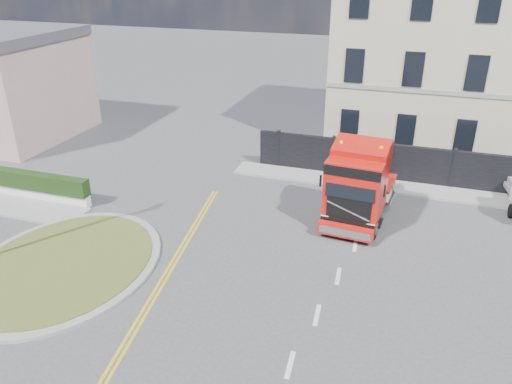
% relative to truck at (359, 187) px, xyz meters
% --- Properties ---
extents(ground, '(120.00, 120.00, 0.00)m').
position_rel_truck_xyz_m(ground, '(-2.96, -4.11, -1.63)').
color(ground, '#424244').
rests_on(ground, ground).
extents(traffic_island, '(6.80, 6.80, 0.17)m').
position_rel_truck_xyz_m(traffic_island, '(-9.96, -7.11, -1.55)').
color(traffic_island, gray).
rests_on(traffic_island, ground).
extents(hedge_wall, '(8.00, 0.55, 1.35)m').
position_rel_truck_xyz_m(hedge_wall, '(-15.96, -2.61, -0.89)').
color(hedge_wall, silver).
rests_on(hedge_wall, ground).
extents(pavement_side, '(8.50, 1.80, 0.10)m').
position_rel_truck_xyz_m(pavement_side, '(-15.96, -3.71, -1.58)').
color(pavement_side, gray).
rests_on(pavement_side, ground).
extents(seaside_bldg_pink, '(8.00, 8.00, 6.00)m').
position_rel_truck_xyz_m(seaside_bldg_pink, '(-22.96, 4.89, 1.37)').
color(seaside_bldg_pink, '#BC9493').
rests_on(seaside_bldg_pink, ground).
extents(hoarding_fence, '(18.80, 0.25, 2.00)m').
position_rel_truck_xyz_m(hoarding_fence, '(3.59, 4.89, -0.63)').
color(hoarding_fence, black).
rests_on(hoarding_fence, ground).
extents(georgian_building, '(12.30, 10.30, 12.80)m').
position_rel_truck_xyz_m(georgian_building, '(3.04, 12.39, 4.14)').
color(georgian_building, '#B0A88C').
rests_on(georgian_building, ground).
extents(pavement_far, '(20.00, 1.60, 0.12)m').
position_rel_truck_xyz_m(pavement_far, '(3.04, 3.99, -1.57)').
color(pavement_far, gray).
rests_on(pavement_far, ground).
extents(truck, '(2.75, 6.24, 3.64)m').
position_rel_truck_xyz_m(truck, '(0.00, 0.00, 0.00)').
color(truck, black).
rests_on(truck, ground).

